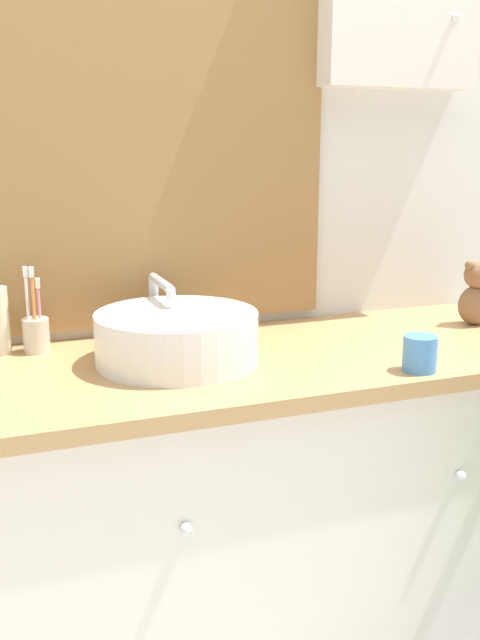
# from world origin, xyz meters

# --- Properties ---
(wall_back) EXTENTS (3.20, 0.18, 2.50)m
(wall_back) POSITION_xyz_m (0.01, 0.62, 1.29)
(wall_back) COLOR silver
(wall_back) RESTS_ON ground_plane
(vanity_counter) EXTENTS (1.39, 0.58, 0.84)m
(vanity_counter) POSITION_xyz_m (0.00, 0.31, 0.42)
(vanity_counter) COLOR silver
(vanity_counter) RESTS_ON ground_plane
(sink_basin) EXTENTS (0.36, 0.41, 0.17)m
(sink_basin) POSITION_xyz_m (-0.24, 0.33, 0.90)
(sink_basin) COLOR white
(sink_basin) RESTS_ON vanity_counter
(toothbrush_holder) EXTENTS (0.06, 0.06, 0.20)m
(toothbrush_holder) POSITION_xyz_m (-0.53, 0.51, 0.90)
(toothbrush_holder) COLOR beige
(toothbrush_holder) RESTS_ON vanity_counter
(teddy_bear) EXTENTS (0.10, 0.08, 0.17)m
(teddy_bear) POSITION_xyz_m (0.59, 0.37, 0.93)
(teddy_bear) COLOR brown
(teddy_bear) RESTS_ON vanity_counter
(drinking_cup) EXTENTS (0.07, 0.07, 0.08)m
(drinking_cup) POSITION_xyz_m (0.22, 0.08, 0.88)
(drinking_cup) COLOR #4789D1
(drinking_cup) RESTS_ON vanity_counter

